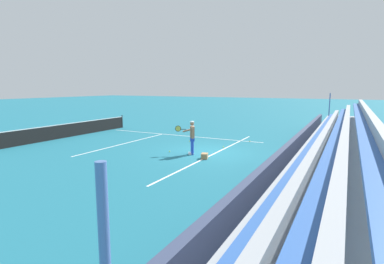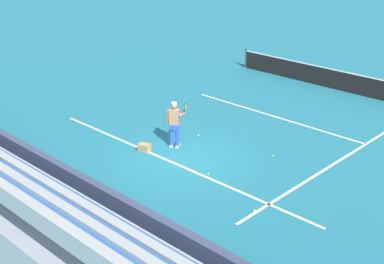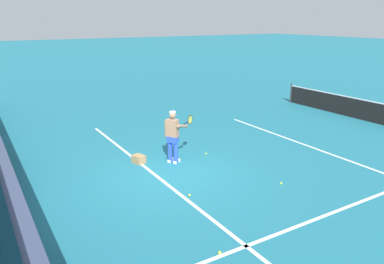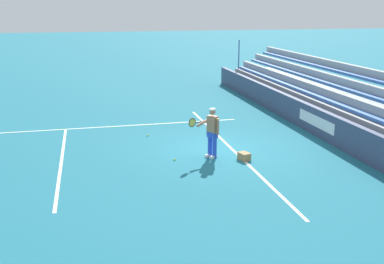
# 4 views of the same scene
# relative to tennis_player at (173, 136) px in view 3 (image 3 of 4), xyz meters

# --- Properties ---
(ground_plane) EXTENTS (160.00, 160.00, 0.00)m
(ground_plane) POSITION_rel_tennis_player_xyz_m (0.81, -0.47, -0.89)
(ground_plane) COLOR #1E6B7F
(court_baseline_white) EXTENTS (12.00, 0.10, 0.01)m
(court_baseline_white) POSITION_rel_tennis_player_xyz_m (0.81, -0.97, -0.89)
(court_baseline_white) COLOR white
(court_baseline_white) RESTS_ON ground
(court_sideline_white) EXTENTS (0.10, 12.00, 0.01)m
(court_sideline_white) POSITION_rel_tennis_player_xyz_m (4.92, 3.53, -0.89)
(court_sideline_white) COLOR white
(court_sideline_white) RESTS_ON ground
(court_service_line_white) EXTENTS (8.22, 0.10, 0.01)m
(court_service_line_white) POSITION_rel_tennis_player_xyz_m (0.81, 5.03, -0.89)
(court_service_line_white) COLOR white
(court_service_line_white) RESTS_ON ground
(back_wall_sponsor_board) EXTENTS (27.58, 0.25, 1.10)m
(back_wall_sponsor_board) POSITION_rel_tennis_player_xyz_m (0.80, -4.89, -0.34)
(back_wall_sponsor_board) COLOR #384260
(back_wall_sponsor_board) RESTS_ON ground
(tennis_player) EXTENTS (0.55, 1.07, 1.71)m
(tennis_player) POSITION_rel_tennis_player_xyz_m (0.00, 0.00, 0.00)
(tennis_player) COLOR blue
(tennis_player) RESTS_ON ground
(ball_box_cardboard) EXTENTS (0.47, 0.40, 0.26)m
(ball_box_cardboard) POSITION_rel_tennis_player_xyz_m (-0.55, -0.99, -0.76)
(ball_box_cardboard) COLOR #A87F51
(ball_box_cardboard) RESTS_ON ground
(tennis_ball_midcourt) EXTENTS (0.07, 0.07, 0.07)m
(tennis_ball_midcourt) POSITION_rel_tennis_player_xyz_m (2.36, -0.81, -0.86)
(tennis_ball_midcourt) COLOR #CCE533
(tennis_ball_midcourt) RESTS_ON ground
(tennis_ball_by_box) EXTENTS (0.07, 0.07, 0.07)m
(tennis_ball_by_box) POSITION_rel_tennis_player_xyz_m (4.85, -1.60, -0.86)
(tennis_ball_by_box) COLOR #CCE533
(tennis_ball_by_box) RESTS_ON ground
(tennis_ball_stray_back) EXTENTS (0.07, 0.07, 0.07)m
(tennis_ball_stray_back) POSITION_rel_tennis_player_xyz_m (3.08, 1.79, -0.86)
(tennis_ball_stray_back) COLOR #CCE533
(tennis_ball_stray_back) RESTS_ON ground
(tennis_ball_near_player) EXTENTS (0.07, 0.07, 0.07)m
(tennis_ball_near_player) POSITION_rel_tennis_player_xyz_m (-0.06, 1.31, -0.86)
(tennis_ball_near_player) COLOR #CCE533
(tennis_ball_near_player) RESTS_ON ground
(tennis_net) EXTENTS (11.09, 0.09, 1.07)m
(tennis_net) POSITION_rel_tennis_player_xyz_m (0.81, 10.03, -0.40)
(tennis_net) COLOR #33383D
(tennis_net) RESTS_ON ground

